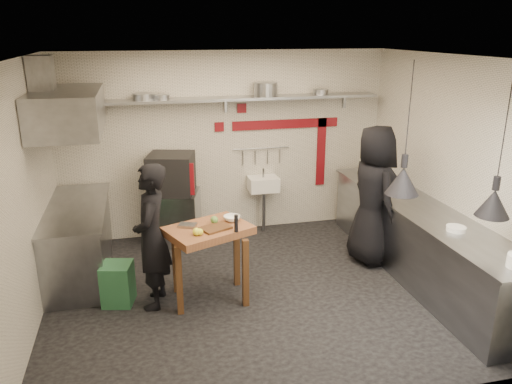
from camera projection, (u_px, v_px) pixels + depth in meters
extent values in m
plane|color=black|center=(258.00, 292.00, 6.15)|extent=(5.00, 5.00, 0.00)
plane|color=beige|center=(258.00, 57.00, 5.28)|extent=(5.00, 5.00, 0.00)
cube|color=beige|center=(226.00, 144.00, 7.65)|extent=(5.00, 0.04, 2.80)
cube|color=beige|center=(324.00, 263.00, 3.77)|extent=(5.00, 0.04, 2.80)
cube|color=beige|center=(24.00, 200.00, 5.16)|extent=(0.04, 4.20, 2.80)
cube|color=beige|center=(451.00, 170.00, 6.26)|extent=(0.04, 4.20, 2.80)
cube|color=maroon|center=(286.00, 124.00, 7.76)|extent=(1.70, 0.02, 0.14)
cube|color=maroon|center=(321.00, 152.00, 8.04)|extent=(0.14, 0.02, 1.10)
cube|color=maroon|center=(242.00, 108.00, 7.52)|extent=(0.14, 0.02, 0.14)
cube|color=maroon|center=(219.00, 127.00, 7.52)|extent=(0.14, 0.02, 0.14)
cube|color=gray|center=(227.00, 99.00, 7.26)|extent=(4.60, 0.34, 0.04)
cube|color=gray|center=(92.00, 109.00, 7.01)|extent=(0.04, 0.06, 0.24)
cube|color=gray|center=(225.00, 104.00, 7.43)|extent=(0.04, 0.06, 0.24)
cube|color=gray|center=(344.00, 100.00, 7.85)|extent=(0.04, 0.06, 0.24)
cylinder|color=gray|center=(143.00, 97.00, 6.98)|extent=(0.32, 0.32, 0.09)
cylinder|color=gray|center=(161.00, 97.00, 7.04)|extent=(0.26, 0.26, 0.07)
cylinder|color=gray|center=(266.00, 89.00, 7.35)|extent=(0.43, 0.43, 0.20)
cylinder|color=gray|center=(321.00, 92.00, 7.56)|extent=(0.31, 0.31, 0.08)
cube|color=gray|center=(177.00, 217.00, 7.48)|extent=(0.79, 0.74, 0.80)
cube|color=black|center=(171.00, 174.00, 7.23)|extent=(0.76, 0.73, 0.58)
cube|color=maroon|center=(175.00, 179.00, 6.97)|extent=(0.52, 0.17, 0.46)
cube|color=black|center=(176.00, 179.00, 6.96)|extent=(0.33, 0.10, 0.34)
cube|color=white|center=(263.00, 184.00, 7.80)|extent=(0.46, 0.34, 0.22)
cylinder|color=gray|center=(263.00, 173.00, 7.74)|extent=(0.03, 0.03, 0.14)
cylinder|color=gray|center=(264.00, 211.00, 7.90)|extent=(0.06, 0.06, 0.66)
cylinder|color=gray|center=(261.00, 148.00, 7.76)|extent=(0.90, 0.02, 0.02)
cube|color=gray|center=(419.00, 242.00, 6.48)|extent=(0.70, 3.80, 0.90)
cube|color=gray|center=(422.00, 209.00, 6.34)|extent=(0.76, 3.90, 0.03)
cylinder|color=white|center=(456.00, 229.00, 5.59)|extent=(0.27, 0.27, 0.05)
cube|color=gray|center=(79.00, 241.00, 6.50)|extent=(0.70, 1.90, 0.90)
cube|color=gray|center=(75.00, 208.00, 6.36)|extent=(0.76, 2.00, 0.03)
cube|color=gray|center=(68.00, 111.00, 5.99)|extent=(0.78, 1.60, 0.50)
cube|color=gray|center=(41.00, 77.00, 5.81)|extent=(0.28, 0.28, 0.50)
cube|color=#27623C|center=(118.00, 284.00, 5.83)|extent=(0.41, 0.41, 0.50)
cube|color=#52321A|center=(216.00, 228.00, 5.67)|extent=(0.40, 0.35, 0.02)
cylinder|color=black|center=(236.00, 223.00, 5.57)|extent=(0.05, 0.05, 0.20)
sphere|color=#F4FA2E|center=(196.00, 232.00, 5.49)|extent=(0.09, 0.09, 0.09)
sphere|color=#F4FA2E|center=(200.00, 232.00, 5.49)|extent=(0.08, 0.08, 0.08)
sphere|color=#5E8F3D|center=(214.00, 220.00, 5.81)|extent=(0.11, 0.11, 0.09)
cube|color=gray|center=(187.00, 225.00, 5.74)|extent=(0.24, 0.20, 0.03)
imported|color=white|center=(232.00, 218.00, 5.91)|extent=(0.24, 0.24, 0.06)
imported|color=black|center=(152.00, 237.00, 5.64)|extent=(0.52, 0.69, 1.70)
imported|color=black|center=(374.00, 196.00, 6.71)|extent=(0.64, 0.95, 1.91)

